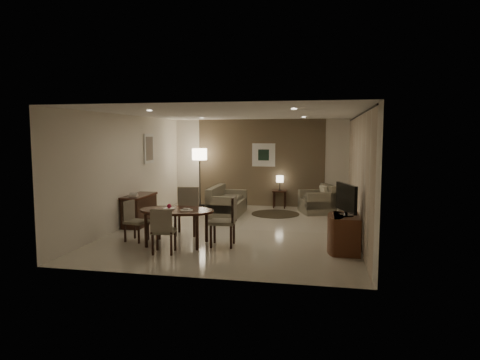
% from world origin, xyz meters
% --- Properties ---
extents(room_shell, '(5.50, 7.00, 2.70)m').
position_xyz_m(room_shell, '(0.00, 0.40, 1.35)').
color(room_shell, beige).
rests_on(room_shell, ground).
extents(taupe_accent, '(3.96, 0.03, 2.70)m').
position_xyz_m(taupe_accent, '(0.00, 3.48, 1.35)').
color(taupe_accent, brown).
rests_on(taupe_accent, wall_back).
extents(curtain_wall, '(0.08, 6.70, 2.58)m').
position_xyz_m(curtain_wall, '(2.68, 0.00, 1.32)').
color(curtain_wall, beige).
rests_on(curtain_wall, wall_right).
extents(curtain_rod, '(0.03, 6.80, 0.03)m').
position_xyz_m(curtain_rod, '(2.68, 0.00, 2.64)').
color(curtain_rod, black).
rests_on(curtain_rod, wall_right).
extents(art_back_frame, '(0.72, 0.03, 0.72)m').
position_xyz_m(art_back_frame, '(0.10, 3.46, 1.60)').
color(art_back_frame, silver).
rests_on(art_back_frame, wall_back).
extents(art_back_canvas, '(0.34, 0.01, 0.34)m').
position_xyz_m(art_back_canvas, '(0.10, 3.44, 1.60)').
color(art_back_canvas, black).
rests_on(art_back_canvas, wall_back).
extents(art_left_frame, '(0.03, 0.60, 0.80)m').
position_xyz_m(art_left_frame, '(-2.72, 1.20, 1.85)').
color(art_left_frame, silver).
rests_on(art_left_frame, wall_left).
extents(art_left_canvas, '(0.01, 0.46, 0.64)m').
position_xyz_m(art_left_canvas, '(-2.71, 1.20, 1.85)').
color(art_left_canvas, gray).
rests_on(art_left_canvas, wall_left).
extents(downlight_nl, '(0.10, 0.10, 0.01)m').
position_xyz_m(downlight_nl, '(-1.40, -1.80, 2.69)').
color(downlight_nl, white).
rests_on(downlight_nl, ceiling).
extents(downlight_nr, '(0.10, 0.10, 0.01)m').
position_xyz_m(downlight_nr, '(1.40, -1.80, 2.69)').
color(downlight_nr, white).
rests_on(downlight_nr, ceiling).
extents(downlight_fl, '(0.10, 0.10, 0.01)m').
position_xyz_m(downlight_fl, '(-1.40, 1.80, 2.69)').
color(downlight_fl, white).
rests_on(downlight_fl, ceiling).
extents(downlight_fr, '(0.10, 0.10, 0.01)m').
position_xyz_m(downlight_fr, '(1.40, 1.80, 2.69)').
color(downlight_fr, white).
rests_on(downlight_fr, ceiling).
extents(console_desk, '(0.48, 1.20, 0.75)m').
position_xyz_m(console_desk, '(-2.49, 0.00, 0.38)').
color(console_desk, '#432515').
rests_on(console_desk, floor).
extents(telephone, '(0.20, 0.14, 0.09)m').
position_xyz_m(telephone, '(-2.49, -0.30, 0.80)').
color(telephone, white).
rests_on(telephone, console_desk).
extents(tv_cabinet, '(0.48, 0.90, 0.70)m').
position_xyz_m(tv_cabinet, '(2.40, -1.50, 0.35)').
color(tv_cabinet, '#5F2D1C').
rests_on(tv_cabinet, floor).
extents(flat_tv, '(0.36, 0.85, 0.60)m').
position_xyz_m(flat_tv, '(2.38, -1.50, 1.02)').
color(flat_tv, black).
rests_on(flat_tv, tv_cabinet).
extents(dining_table, '(1.53, 0.95, 0.71)m').
position_xyz_m(dining_table, '(-0.94, -1.62, 0.36)').
color(dining_table, '#432515').
rests_on(dining_table, floor).
extents(chair_near, '(0.47, 0.47, 0.86)m').
position_xyz_m(chair_near, '(-0.97, -2.26, 0.43)').
color(chair_near, '#766F5B').
rests_on(chair_near, floor).
extents(chair_far, '(0.57, 0.57, 1.04)m').
position_xyz_m(chair_far, '(-1.03, -0.75, 0.52)').
color(chair_far, '#766F5B').
rests_on(chair_far, floor).
extents(chair_left, '(0.47, 0.47, 0.84)m').
position_xyz_m(chair_left, '(-1.87, -1.50, 0.42)').
color(chair_left, '#766F5B').
rests_on(chair_left, floor).
extents(chair_right, '(0.52, 0.52, 1.00)m').
position_xyz_m(chair_right, '(-0.01, -1.54, 0.50)').
color(chair_right, '#766F5B').
rests_on(chair_right, floor).
extents(plate_a, '(0.26, 0.26, 0.02)m').
position_xyz_m(plate_a, '(-1.12, -1.57, 0.72)').
color(plate_a, white).
rests_on(plate_a, dining_table).
extents(plate_b, '(0.26, 0.26, 0.02)m').
position_xyz_m(plate_b, '(-0.72, -1.67, 0.72)').
color(plate_b, white).
rests_on(plate_b, dining_table).
extents(fruit_apple, '(0.09, 0.09, 0.09)m').
position_xyz_m(fruit_apple, '(-1.12, -1.57, 0.78)').
color(fruit_apple, '#B01437').
rests_on(fruit_apple, plate_a).
extents(napkin, '(0.12, 0.08, 0.03)m').
position_xyz_m(napkin, '(-0.72, -1.67, 0.75)').
color(napkin, white).
rests_on(napkin, plate_b).
extents(round_rug, '(1.34, 1.34, 0.01)m').
position_xyz_m(round_rug, '(0.63, 2.13, 0.01)').
color(round_rug, '#3E3322').
rests_on(round_rug, floor).
extents(sofa, '(1.66, 0.83, 0.78)m').
position_xyz_m(sofa, '(-0.69, 1.81, 0.39)').
color(sofa, '#766F5B').
rests_on(sofa, floor).
extents(armchair, '(1.12, 1.15, 0.81)m').
position_xyz_m(armchair, '(1.78, 2.49, 0.40)').
color(armchair, '#766F5B').
rests_on(armchair, floor).
extents(side_table, '(0.42, 0.42, 0.53)m').
position_xyz_m(side_table, '(0.63, 3.24, 0.27)').
color(side_table, '#331911').
rests_on(side_table, floor).
extents(table_lamp, '(0.22, 0.22, 0.50)m').
position_xyz_m(table_lamp, '(0.63, 3.25, 0.78)').
color(table_lamp, '#FFEAC1').
rests_on(table_lamp, side_table).
extents(floor_lamp, '(0.45, 0.45, 1.80)m').
position_xyz_m(floor_lamp, '(-1.83, 3.00, 0.90)').
color(floor_lamp, '#FFE5B7').
rests_on(floor_lamp, floor).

